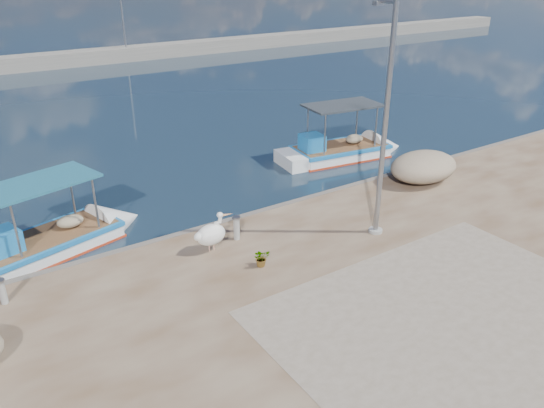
{
  "coord_description": "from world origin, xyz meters",
  "views": [
    {
      "loc": [
        -8.56,
        -9.07,
        8.43
      ],
      "look_at": [
        0.0,
        3.8,
        1.3
      ],
      "focal_mm": 35.0,
      "sensor_mm": 36.0,
      "label": 1
    }
  ],
  "objects": [
    {
      "name": "boat_left",
      "position": [
        -6.25,
        7.07,
        0.22
      ],
      "size": [
        6.07,
        3.32,
        2.78
      ],
      "rotation": [
        0.0,
        0.0,
        0.26
      ],
      "color": "white",
      "rests_on": "ground"
    },
    {
      "name": "quay_patch",
      "position": [
        1.0,
        -3.0,
        0.5
      ],
      "size": [
        9.0,
        7.0,
        0.01
      ],
      "primitive_type": "cube",
      "color": "gray",
      "rests_on": "quay"
    },
    {
      "name": "ground",
      "position": [
        0.0,
        0.0,
        0.0
      ],
      "size": [
        1400.0,
        1400.0,
        0.0
      ],
      "primitive_type": "plane",
      "color": "#162635",
      "rests_on": "ground"
    },
    {
      "name": "lamp_post",
      "position": [
        2.54,
        1.66,
        3.8
      ],
      "size": [
        0.44,
        0.96,
        7.0
      ],
      "color": "gray",
      "rests_on": "quay"
    },
    {
      "name": "pelican",
      "position": [
        -2.38,
        3.46,
        1.06
      ],
      "size": [
        1.22,
        0.57,
        1.2
      ],
      "rotation": [
        0.0,
        0.0,
        -0.01
      ],
      "color": "tan",
      "rests_on": "quay"
    },
    {
      "name": "breakwater",
      "position": [
        -0.0,
        40.0,
        0.6
      ],
      "size": [
        120.0,
        2.2,
        7.5
      ],
      "color": "gray",
      "rests_on": "ground"
    },
    {
      "name": "potted_plant",
      "position": [
        -1.62,
        1.91,
        0.76
      ],
      "size": [
        0.52,
        0.47,
        0.52
      ],
      "primitive_type": "imported",
      "rotation": [
        0.0,
        0.0,
        -0.14
      ],
      "color": "#33722D",
      "rests_on": "quay"
    },
    {
      "name": "bollard_far",
      "position": [
        -8.03,
        3.99,
        0.88
      ],
      "size": [
        0.23,
        0.23,
        0.7
      ],
      "color": "gray",
      "rests_on": "quay"
    },
    {
      "name": "bollard_near",
      "position": [
        -1.4,
        3.68,
        0.92
      ],
      "size": [
        0.25,
        0.25,
        0.77
      ],
      "color": "gray",
      "rests_on": "quay"
    },
    {
      "name": "net_pile_c",
      "position": [
        7.14,
        3.82,
        1.08
      ],
      "size": [
        2.94,
        2.1,
        1.15
      ],
      "primitive_type": "ellipsoid",
      "color": "tan",
      "rests_on": "quay"
    },
    {
      "name": "boat_right",
      "position": [
        7.02,
        8.71,
        0.23
      ],
      "size": [
        6.37,
        2.83,
        2.96
      ],
      "rotation": [
        0.0,
        0.0,
        -0.14
      ],
      "color": "white",
      "rests_on": "ground"
    }
  ]
}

